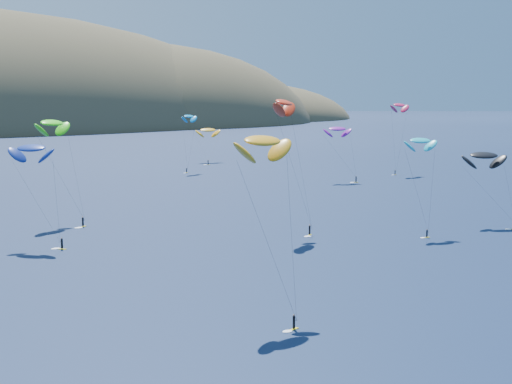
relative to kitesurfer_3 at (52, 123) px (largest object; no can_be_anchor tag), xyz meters
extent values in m
ellipsoid|color=#3D3526|center=(199.08, 422.08, -30.78)|extent=(320.00, 220.00, 156.00)
ellipsoid|color=#3D3526|center=(319.08, 462.08, -26.46)|extent=(240.00, 180.00, 84.00)
cube|color=gold|center=(3.74, -85.75, -21.38)|extent=(1.43, 0.71, 0.08)
cylinder|color=black|center=(3.74, -85.75, -20.52)|extent=(0.32, 0.32, 1.47)
sphere|color=#8C6047|center=(3.74, -85.75, -19.66)|extent=(0.25, 0.25, 0.25)
ellipsoid|color=orange|center=(4.75, -77.08, 0.61)|extent=(9.77, 6.17, 5.05)
cube|color=gold|center=(3.02, -9.24, -21.38)|extent=(1.63, 1.27, 0.09)
cylinder|color=black|center=(3.02, -9.24, -20.35)|extent=(0.38, 0.38, 1.74)
sphere|color=#8C6047|center=(3.02, -9.24, -19.34)|extent=(0.29, 0.29, 0.29)
ellipsoid|color=#38E515|center=(-0.01, 0.02, 0.05)|extent=(10.35, 8.78, 5.28)
cube|color=gold|center=(65.51, 68.97, -21.39)|extent=(1.35, 0.92, 0.07)
cylinder|color=black|center=(65.51, 68.97, -20.56)|extent=(0.31, 0.31, 1.41)
sphere|color=#8C6047|center=(65.51, 68.97, -19.74)|extent=(0.24, 0.24, 0.24)
ellipsoid|color=#0078BA|center=(67.96, 71.39, -1.96)|extent=(8.15, 6.31, 4.12)
cube|color=gold|center=(56.39, -55.05, -21.39)|extent=(1.28, 0.53, 0.07)
cylinder|color=black|center=(56.39, -55.05, -20.61)|extent=(0.29, 0.29, 1.33)
sphere|color=#8C6047|center=(56.39, -55.05, -19.83)|extent=(0.22, 0.22, 0.22)
ellipsoid|color=#14AAC1|center=(58.43, -50.41, -2.90)|extent=(7.59, 4.32, 4.02)
cube|color=gold|center=(98.72, 17.48, -21.38)|extent=(1.60, 0.94, 0.08)
cylinder|color=black|center=(98.72, 17.48, -20.41)|extent=(0.36, 0.36, 1.65)
sphere|color=#8C6047|center=(98.72, 17.48, -19.46)|extent=(0.28, 0.28, 0.28)
ellipsoid|color=#7D129B|center=(95.79, 23.58, -4.95)|extent=(9.50, 6.70, 4.83)
ellipsoid|color=black|center=(77.25, -50.23, -6.73)|extent=(10.38, 7.81, 5.25)
cube|color=gold|center=(123.04, 26.31, -21.39)|extent=(1.31, 0.55, 0.07)
cylinder|color=black|center=(123.04, 26.31, -20.59)|extent=(0.30, 0.30, 1.36)
sphere|color=#8C6047|center=(123.04, 26.31, -19.80)|extent=(0.23, 0.23, 0.23)
ellipsoid|color=#B51948|center=(126.89, 29.18, 2.04)|extent=(8.97, 5.12, 4.74)
cube|color=gold|center=(38.26, -41.33, -21.38)|extent=(1.51, 1.34, 0.09)
cylinder|color=black|center=(38.26, -41.33, -20.39)|extent=(0.37, 0.37, 1.68)
sphere|color=#8C6047|center=(38.26, -41.33, -19.42)|extent=(0.28, 0.28, 0.28)
ellipsoid|color=red|center=(35.62, -35.94, 4.58)|extent=(9.89, 9.12, 5.15)
cube|color=gold|center=(-7.02, -28.13, -21.38)|extent=(1.39, 1.50, 0.09)
cylinder|color=black|center=(-7.02, -28.13, -20.38)|extent=(0.37, 0.37, 1.70)
sphere|color=#8C6047|center=(-7.02, -28.13, -19.39)|extent=(0.29, 0.29, 0.29)
ellipsoid|color=navy|center=(-9.94, -21.19, -3.50)|extent=(8.95, 9.40, 4.95)
cube|color=gold|center=(84.55, 88.96, -21.38)|extent=(1.53, 0.71, 0.08)
cylinder|color=black|center=(84.55, 88.96, -20.46)|extent=(0.35, 0.35, 1.57)
sphere|color=#8C6047|center=(84.55, 88.96, -19.54)|extent=(0.26, 0.26, 0.26)
ellipsoid|color=gold|center=(90.31, 99.86, -8.67)|extent=(10.43, 6.38, 5.42)
camera|label=1|loc=(-43.11, -153.05, 6.83)|focal=50.00mm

